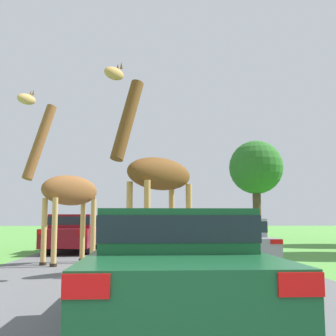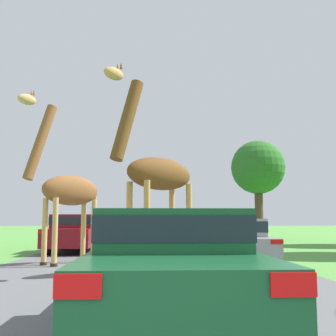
{
  "view_description": "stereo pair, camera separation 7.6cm",
  "coord_description": "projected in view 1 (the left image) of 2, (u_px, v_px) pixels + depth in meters",
  "views": [
    {
      "loc": [
        0.03,
        -0.78,
        1.31
      ],
      "look_at": [
        0.63,
        9.93,
        2.61
      ],
      "focal_mm": 45.0,
      "sensor_mm": 36.0,
      "label": 1
    },
    {
      "loc": [
        0.11,
        -0.79,
        1.31
      ],
      "look_at": [
        0.63,
        9.93,
        2.61
      ],
      "focal_mm": 45.0,
      "sensor_mm": 36.0,
      "label": 2
    }
  ],
  "objects": [
    {
      "name": "car_lead_maroon",
      "position": [
        173.0,
        265.0,
        5.1
      ],
      "size": [
        1.79,
        4.55,
        1.42
      ],
      "color": "#144C28",
      "rests_on": "ground"
    },
    {
      "name": "tree_right_cluster",
      "position": [
        256.0,
        168.0,
        29.13
      ],
      "size": [
        3.7,
        3.7,
        6.72
      ],
      "color": "#4C3828",
      "rests_on": "ground"
    },
    {
      "name": "car_queue_right",
      "position": [
        185.0,
        231.0,
        21.34
      ],
      "size": [
        1.77,
        4.13,
        1.31
      ],
      "color": "silver",
      "rests_on": "ground"
    },
    {
      "name": "car_queue_left",
      "position": [
        164.0,
        228.0,
        26.08
      ],
      "size": [
        1.75,
        4.42,
        1.45
      ],
      "color": "black",
      "rests_on": "ground"
    },
    {
      "name": "giraffe_companion",
      "position": [
        65.0,
        188.0,
        12.41
      ],
      "size": [
        2.27,
        2.29,
        4.93
      ],
      "rotation": [
        0.0,
        0.0,
        2.36
      ],
      "color": "tan",
      "rests_on": "ground"
    },
    {
      "name": "car_far_ahead",
      "position": [
        233.0,
        238.0,
        13.57
      ],
      "size": [
        1.93,
        4.1,
        1.32
      ],
      "color": "gray",
      "rests_on": "ground"
    },
    {
      "name": "giraffe_near_road",
      "position": [
        156.0,
        173.0,
        10.66
      ],
      "size": [
        2.46,
        2.4,
        5.02
      ],
      "rotation": [
        0.0,
        0.0,
        2.34
      ],
      "color": "tan",
      "rests_on": "ground"
    },
    {
      "name": "road",
      "position": [
        144.0,
        237.0,
        30.36
      ],
      "size": [
        8.15,
        120.0,
        0.0
      ],
      "color": "#5B5B5E",
      "rests_on": "ground"
    },
    {
      "name": "car_verge_right",
      "position": [
        73.0,
        232.0,
        16.9
      ],
      "size": [
        1.76,
        4.38,
        1.49
      ],
      "color": "maroon",
      "rests_on": "ground"
    },
    {
      "name": "car_rear_follower",
      "position": [
        87.0,
        229.0,
        23.51
      ],
      "size": [
        1.79,
        4.12,
        1.45
      ],
      "color": "navy",
      "rests_on": "ground"
    }
  ]
}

